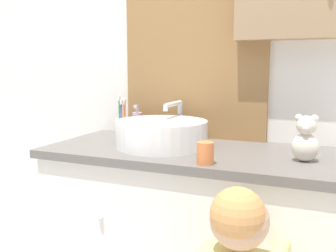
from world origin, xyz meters
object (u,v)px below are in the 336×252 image
at_px(toothbrush_holder, 123,125).
at_px(teddy_bear, 305,139).
at_px(drinking_cup, 205,153).
at_px(sink_basin, 162,133).
at_px(soap_dispenser, 137,123).

distance_m(toothbrush_holder, teddy_bear, 0.92).
height_order(teddy_bear, drinking_cup, teddy_bear).
relative_size(sink_basin, teddy_bear, 2.58).
xyz_separation_m(sink_basin, drinking_cup, (0.26, -0.22, -0.02)).
bearing_deg(drinking_cup, teddy_bear, 28.58).
height_order(toothbrush_holder, teddy_bear, toothbrush_holder).
xyz_separation_m(teddy_bear, drinking_cup, (-0.32, -0.18, -0.04)).
relative_size(soap_dispenser, teddy_bear, 0.91).
height_order(sink_basin, drinking_cup, sink_basin).
bearing_deg(teddy_bear, sink_basin, 175.85).
bearing_deg(soap_dispenser, toothbrush_holder, 177.77).
relative_size(toothbrush_holder, drinking_cup, 2.51).
bearing_deg(soap_dispenser, teddy_bear, -16.15).
xyz_separation_m(sink_basin, teddy_bear, (0.59, -0.04, 0.02)).
bearing_deg(soap_dispenser, sink_basin, -41.03).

